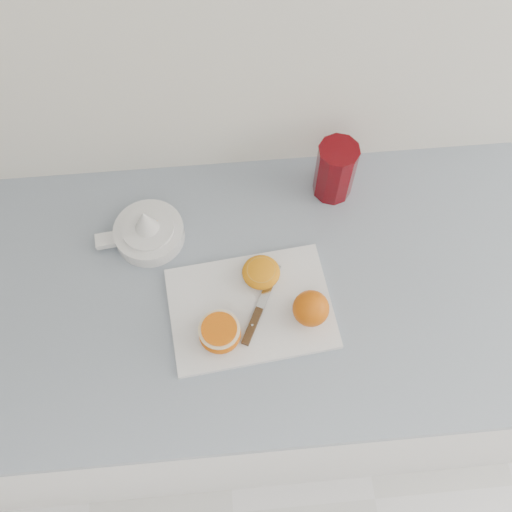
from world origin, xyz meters
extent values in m
cube|color=white|center=(0.09, 1.70, 0.43)|extent=(2.35, 0.60, 0.86)
cube|color=#8492A0|center=(0.09, 1.70, 0.88)|extent=(2.41, 0.64, 0.03)
cube|color=silver|center=(0.09, 1.64, 0.90)|extent=(0.33, 0.25, 0.01)
sphere|color=#CA570A|center=(0.20, 1.62, 0.94)|extent=(0.07, 0.07, 0.07)
ellipsoid|color=#CA570A|center=(0.03, 1.59, 0.92)|extent=(0.08, 0.08, 0.04)
cylinder|color=beige|center=(0.03, 1.59, 0.95)|extent=(0.08, 0.08, 0.00)
cylinder|color=orange|center=(0.03, 1.59, 0.95)|extent=(0.07, 0.07, 0.00)
ellipsoid|color=orange|center=(0.11, 1.71, 0.92)|extent=(0.08, 0.08, 0.03)
cylinder|color=orange|center=(0.11, 1.71, 0.93)|extent=(0.06, 0.06, 0.00)
cube|color=#49301A|center=(0.09, 1.60, 0.91)|extent=(0.05, 0.08, 0.01)
cube|color=#B7B7BC|center=(0.13, 1.68, 0.91)|extent=(0.06, 0.10, 0.00)
cylinder|color=#B7B7BC|center=(0.09, 1.60, 0.91)|extent=(0.00, 0.00, 0.01)
cylinder|color=white|center=(-0.11, 1.82, 0.91)|extent=(0.14, 0.14, 0.04)
cylinder|color=white|center=(-0.11, 1.82, 0.93)|extent=(0.11, 0.11, 0.01)
cone|color=white|center=(-0.11, 1.82, 0.96)|extent=(0.05, 0.05, 0.05)
cube|color=white|center=(-0.19, 1.81, 0.91)|extent=(0.05, 0.04, 0.01)
ellipsoid|color=orange|center=(-0.09, 1.82, 0.93)|extent=(0.01, 0.01, 0.00)
ellipsoid|color=orange|center=(-0.12, 1.83, 0.93)|extent=(0.01, 0.01, 0.00)
ellipsoid|color=orange|center=(-0.11, 1.81, 0.93)|extent=(0.01, 0.01, 0.00)
ellipsoid|color=orange|center=(-0.09, 1.83, 0.93)|extent=(0.01, 0.01, 0.00)
cylinder|color=#5D040A|center=(0.29, 1.91, 0.96)|extent=(0.08, 0.08, 0.14)
cylinder|color=#DE3300|center=(0.29, 1.91, 0.91)|extent=(0.07, 0.07, 0.02)
cylinder|color=#5D040A|center=(0.29, 1.91, 1.03)|extent=(0.09, 0.09, 0.00)
camera|label=1|loc=(0.06, 1.23, 1.93)|focal=40.00mm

